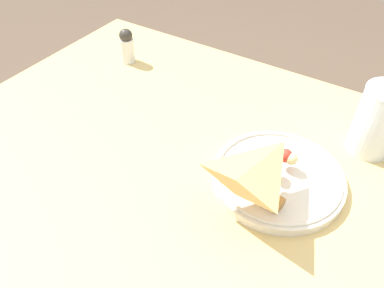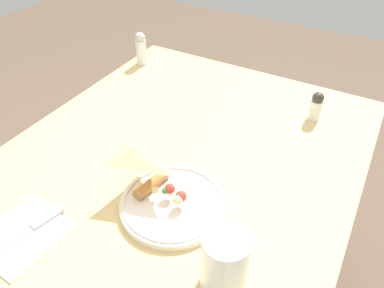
{
  "view_description": "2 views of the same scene",
  "coord_description": "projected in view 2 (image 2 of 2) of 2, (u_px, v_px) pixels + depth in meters",
  "views": [
    {
      "loc": [
        0.1,
        -0.36,
        1.21
      ],
      "look_at": [
        -0.12,
        -0.01,
        0.82
      ],
      "focal_mm": 35.0,
      "sensor_mm": 36.0,
      "label": 1
    },
    {
      "loc": [
        0.44,
        0.36,
        1.33
      ],
      "look_at": [
        -0.16,
        0.02,
        0.77
      ],
      "focal_mm": 35.0,
      "sensor_mm": 36.0,
      "label": 2
    }
  ],
  "objects": [
    {
      "name": "salt_shaker",
      "position": [
        141.0,
        48.0,
        1.25
      ],
      "size": [
        0.04,
        0.04,
        0.11
      ],
      "color": "white",
      "rests_on": "dining_table"
    },
    {
      "name": "butter_knife",
      "position": [
        26.0,
        231.0,
        0.72
      ],
      "size": [
        0.18,
        0.06,
        0.01
      ],
      "rotation": [
        0.0,
        0.0,
        -0.23
      ],
      "color": "#B2B2B7",
      "rests_on": "napkin_folded"
    },
    {
      "name": "milk_glass",
      "position": [
        224.0,
        265.0,
        0.61
      ],
      "size": [
        0.08,
        0.08,
        0.13
      ],
      "color": "white",
      "rests_on": "dining_table"
    },
    {
      "name": "napkin_folded",
      "position": [
        22.0,
        236.0,
        0.72
      ],
      "size": [
        0.16,
        0.15,
        0.0
      ],
      "rotation": [
        0.0,
        0.0,
        -0.08
      ],
      "color": "silver",
      "rests_on": "dining_table"
    },
    {
      "name": "plate_pizza",
      "position": [
        173.0,
        201.0,
        0.77
      ],
      "size": [
        0.22,
        0.22,
        0.05
      ],
      "color": "silver",
      "rests_on": "dining_table"
    },
    {
      "name": "pepper_shaker",
      "position": [
        316.0,
        106.0,
        1.0
      ],
      "size": [
        0.03,
        0.03,
        0.08
      ],
      "color": "silver",
      "rests_on": "dining_table"
    },
    {
      "name": "dining_table",
      "position": [
        148.0,
        223.0,
        0.87
      ],
      "size": [
        1.28,
        0.82,
        0.73
      ],
      "color": "#DBB770",
      "rests_on": "ground_plane"
    }
  ]
}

